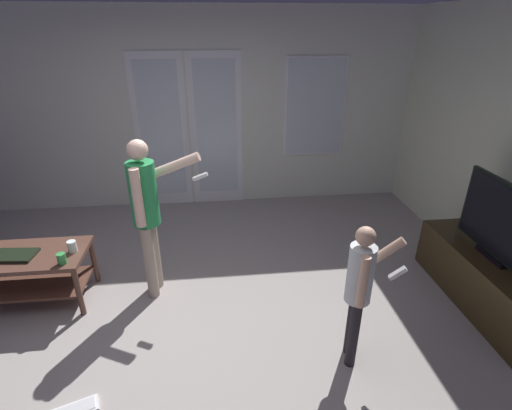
{
  "coord_description": "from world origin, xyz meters",
  "views": [
    {
      "loc": [
        0.39,
        -2.49,
        2.36
      ],
      "look_at": [
        0.71,
        0.35,
        1.01
      ],
      "focal_mm": 26.62,
      "sensor_mm": 36.0,
      "label": 1
    }
  ],
  "objects": [
    {
      "name": "wall_back_with_doors",
      "position": [
        0.06,
        2.71,
        1.29
      ],
      "size": [
        6.34,
        0.09,
        2.64
      ],
      "color": "silver",
      "rests_on": "ground_plane"
    },
    {
      "name": "person_adult",
      "position": [
        -0.23,
        0.62,
        0.91
      ],
      "size": [
        0.69,
        0.41,
        1.52
      ],
      "color": "tan",
      "rests_on": "ground_plane"
    },
    {
      "name": "tv_stand",
      "position": [
        2.79,
        0.09,
        0.25
      ],
      "size": [
        0.46,
        1.52,
        0.49
      ],
      "color": "#372A15",
      "rests_on": "ground_plane"
    },
    {
      "name": "coffee_table",
      "position": [
        -1.36,
        0.6,
        0.37
      ],
      "size": [
        1.08,
        0.57,
        0.51
      ],
      "color": "brown",
      "rests_on": "ground_plane"
    },
    {
      "name": "cup_by_laptop",
      "position": [
        -0.95,
        0.4,
        0.56
      ],
      "size": [
        0.07,
        0.07,
        0.1
      ],
      "primitive_type": "cylinder",
      "color": "green",
      "rests_on": "coffee_table"
    },
    {
      "name": "flat_screen_tv",
      "position": [
        2.79,
        0.1,
        0.85
      ],
      "size": [
        0.08,
        0.98,
        0.7
      ],
      "color": "black",
      "rests_on": "tv_stand"
    },
    {
      "name": "laptop_closed",
      "position": [
        -1.41,
        0.56,
        0.53
      ],
      "size": [
        0.38,
        0.25,
        0.03
      ],
      "primitive_type": "cube",
      "rotation": [
        0.0,
        0.0,
        -0.09
      ],
      "color": "black",
      "rests_on": "coffee_table"
    },
    {
      "name": "cup_near_edge",
      "position": [
        -0.92,
        0.59,
        0.57
      ],
      "size": [
        0.08,
        0.08,
        0.11
      ],
      "primitive_type": "cylinder",
      "color": "white",
      "rests_on": "coffee_table"
    },
    {
      "name": "person_child",
      "position": [
        1.37,
        -0.4,
        0.7
      ],
      "size": [
        0.46,
        0.31,
        1.16
      ],
      "color": "#262328",
      "rests_on": "ground_plane"
    },
    {
      "name": "ground_plane",
      "position": [
        0.0,
        0.0,
        -0.01
      ],
      "size": [
        6.34,
        5.48,
        0.02
      ],
      "primitive_type": "cube",
      "color": "#9B928F"
    }
  ]
}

